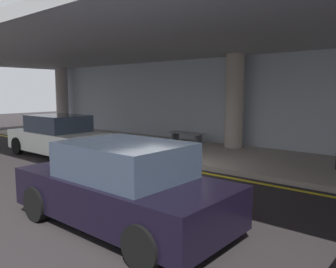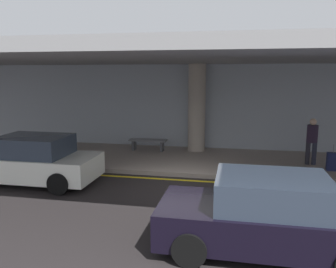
{
  "view_description": "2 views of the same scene",
  "coord_description": "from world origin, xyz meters",
  "px_view_note": "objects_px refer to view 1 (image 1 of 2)",
  "views": [
    {
      "loc": [
        6.63,
        -7.36,
        2.36
      ],
      "look_at": [
        -1.36,
        2.1,
        0.81
      ],
      "focal_mm": 36.3,
      "sensor_mm": 36.0,
      "label": 1
    },
    {
      "loc": [
        1.67,
        -10.02,
        3.4
      ],
      "look_at": [
        -0.84,
        2.56,
        1.17
      ],
      "focal_mm": 37.27,
      "sensor_mm": 36.0,
      "label": 2
    }
  ],
  "objects_px": {
    "car_white": "(58,136)",
    "car_black": "(122,186)",
    "support_column_left_mid": "(234,101)",
    "bench_metal": "(187,135)",
    "support_column_far_left": "(62,98)"
  },
  "relations": [
    {
      "from": "car_white",
      "to": "car_black",
      "type": "xyz_separation_m",
      "value": [
        6.85,
        -2.99,
        0.0
      ]
    },
    {
      "from": "support_column_left_mid",
      "to": "car_white",
      "type": "height_order",
      "value": "support_column_left_mid"
    },
    {
      "from": "support_column_left_mid",
      "to": "bench_metal",
      "type": "height_order",
      "value": "support_column_left_mid"
    },
    {
      "from": "support_column_far_left",
      "to": "support_column_left_mid",
      "type": "height_order",
      "value": "same"
    },
    {
      "from": "support_column_far_left",
      "to": "car_white",
      "type": "relative_size",
      "value": 0.89
    },
    {
      "from": "car_white",
      "to": "car_black",
      "type": "height_order",
      "value": "same"
    },
    {
      "from": "car_white",
      "to": "bench_metal",
      "type": "height_order",
      "value": "car_white"
    },
    {
      "from": "bench_metal",
      "to": "car_white",
      "type": "bearing_deg",
      "value": -118.84
    },
    {
      "from": "support_column_far_left",
      "to": "bench_metal",
      "type": "bearing_deg",
      "value": -2.4
    },
    {
      "from": "support_column_far_left",
      "to": "car_white",
      "type": "xyz_separation_m",
      "value": [
        7.45,
        -5.01,
        -1.26
      ]
    },
    {
      "from": "support_column_left_mid",
      "to": "bench_metal",
      "type": "distance_m",
      "value": 2.54
    },
    {
      "from": "car_black",
      "to": "bench_metal",
      "type": "distance_m",
      "value": 8.73
    },
    {
      "from": "support_column_left_mid",
      "to": "car_black",
      "type": "height_order",
      "value": "support_column_left_mid"
    },
    {
      "from": "support_column_far_left",
      "to": "car_white",
      "type": "height_order",
      "value": "support_column_far_left"
    },
    {
      "from": "car_white",
      "to": "bench_metal",
      "type": "xyz_separation_m",
      "value": [
        2.53,
        4.59,
        -0.21
      ]
    }
  ]
}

